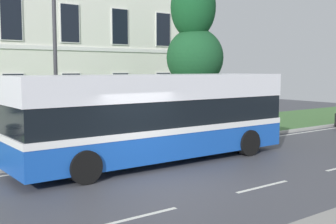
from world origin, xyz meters
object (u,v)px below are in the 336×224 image
Objects in this scene: single_decker_bus at (157,116)px; street_lamp_post at (55,38)px; georgian_townhouse at (8,1)px; evergreen_tree at (193,72)px.

single_decker_bus is 4.54m from street_lamp_post.
street_lamp_post reaches higher than single_decker_bus.
georgian_townhouse is at bearing 93.17° from single_decker_bus.
evergreen_tree is (6.28, -9.03, -4.01)m from georgian_townhouse.
evergreen_tree is 1.10× the size of street_lamp_post.
georgian_townhouse is at bearing 124.83° from evergreen_tree.
single_decker_bus is (0.78, -13.72, -5.49)m from georgian_townhouse.
street_lamp_post is (-8.03, -2.03, 1.20)m from evergreen_tree.
evergreen_tree is 0.80× the size of single_decker_bus.
single_decker_bus is at bearing -86.76° from georgian_townhouse.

